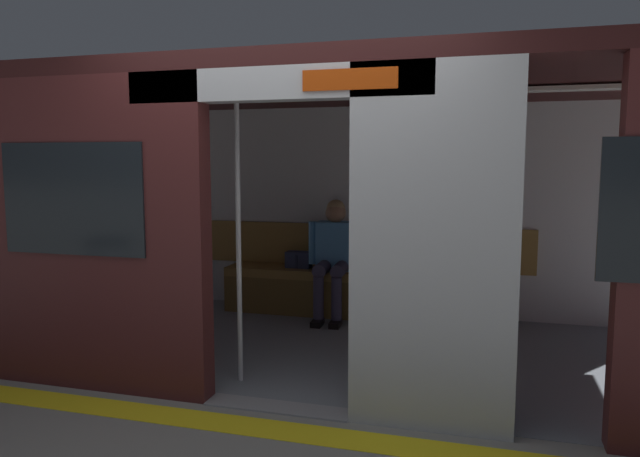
% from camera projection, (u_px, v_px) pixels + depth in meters
% --- Properties ---
extents(ground_plane, '(60.00, 60.00, 0.00)m').
position_uv_depth(ground_plane, '(278.00, 408.00, 3.81)').
color(ground_plane, gray).
extents(platform_edge_strip, '(8.00, 0.24, 0.01)m').
position_uv_depth(platform_edge_strip, '(261.00, 428.00, 3.53)').
color(platform_edge_strip, yellow).
rests_on(platform_edge_strip, ground_plane).
extents(train_car, '(6.40, 2.85, 2.28)m').
position_uv_depth(train_car, '(321.00, 170.00, 4.86)').
color(train_car, silver).
rests_on(train_car, ground_plane).
extents(bench_seat, '(2.78, 0.44, 0.48)m').
position_uv_depth(bench_seat, '(355.00, 282.00, 6.00)').
color(bench_seat, olive).
rests_on(bench_seat, ground_plane).
extents(person_seated, '(0.55, 0.69, 1.21)m').
position_uv_depth(person_seated, '(334.00, 250.00, 5.97)').
color(person_seated, '#4C8CC6').
rests_on(person_seated, ground_plane).
extents(handbag, '(0.26, 0.15, 0.17)m').
position_uv_depth(handbag, '(299.00, 260.00, 6.20)').
color(handbag, '#262D4C').
rests_on(handbag, bench_seat).
extents(book, '(0.23, 0.26, 0.03)m').
position_uv_depth(book, '(371.00, 270.00, 6.00)').
color(book, '#33723F').
rests_on(book, bench_seat).
extents(grab_pole_door, '(0.04, 0.04, 2.14)m').
position_uv_depth(grab_pole_door, '(238.00, 235.00, 4.17)').
color(grab_pole_door, silver).
rests_on(grab_pole_door, ground_plane).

